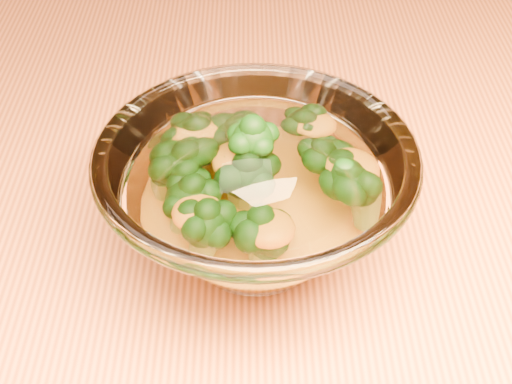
% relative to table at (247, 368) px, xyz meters
% --- Properties ---
extents(table, '(1.20, 0.80, 0.75)m').
position_rel_table_xyz_m(table, '(0.00, 0.00, 0.00)').
color(table, '#B46336').
rests_on(table, ground).
extents(glass_bowl, '(0.20, 0.20, 0.09)m').
position_rel_table_xyz_m(glass_bowl, '(0.01, 0.03, 0.15)').
color(glass_bowl, white).
rests_on(glass_bowl, table).
extents(cheese_sauce, '(0.10, 0.10, 0.03)m').
position_rel_table_xyz_m(cheese_sauce, '(0.01, 0.03, 0.13)').
color(cheese_sauce, orange).
rests_on(cheese_sauce, glass_bowl).
extents(broccoli_heap, '(0.15, 0.12, 0.07)m').
position_rel_table_xyz_m(broccoli_heap, '(0.00, 0.04, 0.16)').
color(broccoli_heap, black).
rests_on(broccoli_heap, cheese_sauce).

